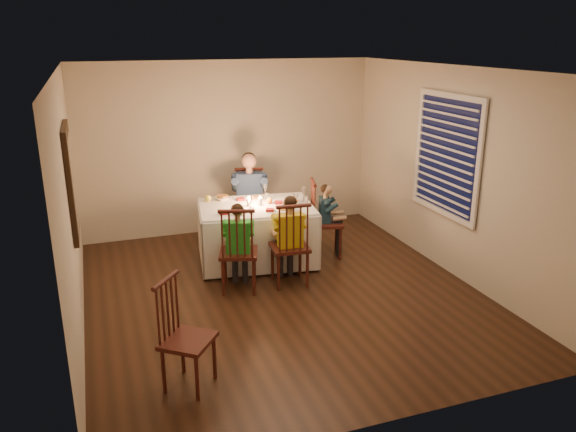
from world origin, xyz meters
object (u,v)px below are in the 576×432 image
object	(u,v)px
dining_table	(256,222)
adult	(251,241)
child_green	(240,289)
child_yellow	(290,283)
serving_bowl	(222,198)
chair_adult	(251,241)
chair_extra	(191,385)
child_teal	(326,255)
chair_near_right	(290,283)
chair_end	(326,255)
chair_near_left	(240,289)

from	to	relation	value
dining_table	adult	bearing A→B (deg)	88.53
child_green	adult	bearing A→B (deg)	-92.81
child_yellow	serving_bowl	bearing A→B (deg)	-60.87
dining_table	chair_adult	size ratio (longest dim) A/B	1.54
chair_adult	child_yellow	world-z (taller)	child_yellow
adult	child_green	world-z (taller)	adult
chair_extra	child_yellow	xyz separation A→B (m)	(1.54, 1.72, 0.00)
child_teal	chair_near_right	bearing A→B (deg)	147.09
chair_adult	child_green	size ratio (longest dim) A/B	0.98
chair_end	child_yellow	distance (m)	1.07
adult	chair_end	bearing A→B (deg)	-32.51
chair_extra	chair_end	bearing A→B (deg)	-6.06
chair_adult	child_teal	world-z (taller)	chair_adult
chair_near_right	serving_bowl	bearing A→B (deg)	-60.87
chair_near_left	child_yellow	xyz separation A→B (m)	(0.63, -0.03, 0.00)
adult	serving_bowl	xyz separation A→B (m)	(-0.49, -0.39, 0.81)
chair_near_right	chair_extra	xyz separation A→B (m)	(-1.54, -1.72, 0.00)
chair_near_right	chair_extra	world-z (taller)	chair_near_right
child_green	child_yellow	world-z (taller)	child_yellow
chair_end	chair_near_left	bearing A→B (deg)	130.77
adult	child_yellow	xyz separation A→B (m)	(0.05, -1.61, 0.00)
chair_adult	chair_extra	distance (m)	3.65
chair_extra	chair_near_right	bearing A→B (deg)	-4.06
chair_near_right	chair_extra	size ratio (longest dim) A/B	1.07
serving_bowl	chair_adult	bearing A→B (deg)	38.11
chair_end	adult	size ratio (longest dim) A/B	0.81
serving_bowl	chair_extra	bearing A→B (deg)	-108.82
chair_end	child_green	xyz separation A→B (m)	(-1.43, -0.68, 0.00)
dining_table	chair_adult	world-z (taller)	dining_table
adult	child_teal	world-z (taller)	adult
chair_near_right	adult	size ratio (longest dim) A/B	0.81
chair_adult	chair_near_left	bearing A→B (deg)	-95.99
chair_near_left	serving_bowl	xyz separation A→B (m)	(0.10, 1.20, 0.81)
chair_near_left	child_yellow	size ratio (longest dim) A/B	0.95
chair_near_right	child_teal	world-z (taller)	chair_near_right
chair_extra	serving_bowl	xyz separation A→B (m)	(1.00, 2.95, 0.81)
dining_table	chair_near_left	distance (m)	1.08
chair_near_right	child_green	distance (m)	0.63
child_yellow	chair_extra	bearing A→B (deg)	53.61
chair_adult	child_yellow	size ratio (longest dim) A/B	0.95
child_green	child_yellow	xyz separation A→B (m)	(0.63, -0.03, 0.00)
child_teal	chair_extra	bearing A→B (deg)	151.42
serving_bowl	adult	bearing A→B (deg)	38.11
dining_table	chair_near_right	size ratio (longest dim) A/B	1.54
chair_adult	serving_bowl	distance (m)	1.03
adult	chair_near_left	bearing A→B (deg)	-95.99
chair_adult	adult	xyz separation A→B (m)	(0.00, 0.00, 0.00)
chair_adult	chair_extra	xyz separation A→B (m)	(-1.50, -3.33, 0.00)
dining_table	chair_end	bearing A→B (deg)	1.42
child_teal	serving_bowl	world-z (taller)	serving_bowl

